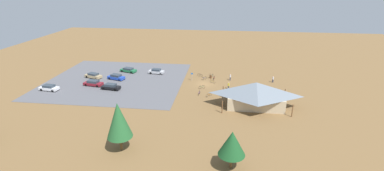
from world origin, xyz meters
The scene contains 25 objects.
ground centered at (0.00, 0.00, 0.00)m, with size 160.00×160.00×0.00m, color brown.
parking_lot_asphalt centered at (23.43, -0.22, 0.03)m, with size 35.39×33.10×0.05m, color #56565B.
bike_pavilion centered at (-11.64, 12.03, 3.02)m, with size 13.89×8.53×5.37m.
trash_bin centered at (-1.30, -4.74, 0.45)m, with size 0.60×0.60×0.90m, color brown.
lot_sign centered at (3.52, -2.29, 1.41)m, with size 0.56×0.08×2.20m.
pine_east centered at (10.53, 31.02, 5.19)m, with size 3.92×3.92×8.03m.
pine_far_east centered at (-6.54, 33.48, 4.03)m, with size 3.84×3.84×5.85m.
bicycle_teal_yard_center centered at (-1.48, -6.11, 0.37)m, with size 1.59×0.74×0.82m.
bicycle_green_near_sign centered at (0.35, 3.27, 0.39)m, with size 1.49×1.02×0.90m.
bicycle_black_back_row centered at (1.70, -5.79, 0.38)m, with size 1.52×0.91×0.83m.
bicycle_red_mid_cluster centered at (-2.27, -3.99, 0.36)m, with size 0.48×1.67×0.80m.
bicycle_yellow_yard_front centered at (-2.00, -1.16, 0.37)m, with size 1.43×1.04×0.86m.
bicycle_orange_by_bin centered at (-1.64, 7.99, 0.37)m, with size 1.20×1.31×0.85m.
bicycle_blue_edge_north centered at (0.31, -3.37, 0.36)m, with size 1.22×1.26×0.77m.
bicycle_purple_front_row centered at (0.62, 7.08, 0.38)m, with size 0.48×1.77×0.84m.
car_maroon_back_corner centered at (27.60, 4.69, 0.75)m, with size 4.97×2.56×1.41m.
car_white_end_stall centered at (36.71, 9.05, 0.73)m, with size 4.73×2.32×1.37m.
car_tan_near_entry centered at (30.19, -0.86, 0.73)m, with size 5.04×3.22×1.36m.
car_green_aisle_side centered at (22.54, -7.03, 0.69)m, with size 4.99×3.11×1.27m.
car_black_front_row centered at (22.22, 6.60, 0.75)m, with size 4.74×2.39×1.43m.
car_blue_by_curb centered at (23.62, -0.47, 0.76)m, with size 4.88×3.06×1.43m.
car_silver_second_row centered at (14.18, -6.61, 0.74)m, with size 4.41×2.07×1.40m.
visitor_at_bikes centered at (-17.51, -3.49, 0.89)m, with size 0.38×0.36×1.71m.
visitor_by_pavilion centered at (-6.09, 2.65, 0.91)m, with size 0.36×0.38×1.73m.
visitor_crossing_yard centered at (-6.51, -3.65, 0.93)m, with size 0.36×0.36×1.77m.
Camera 1 is at (-5.22, 67.32, 25.28)m, focal length 26.37 mm.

